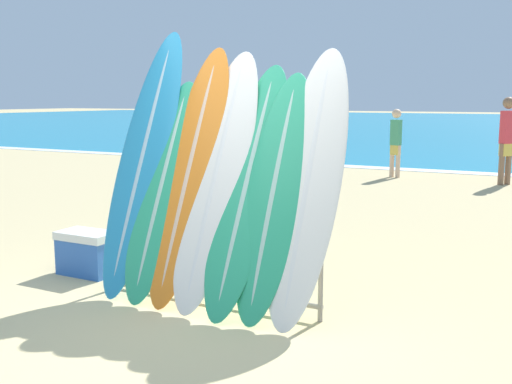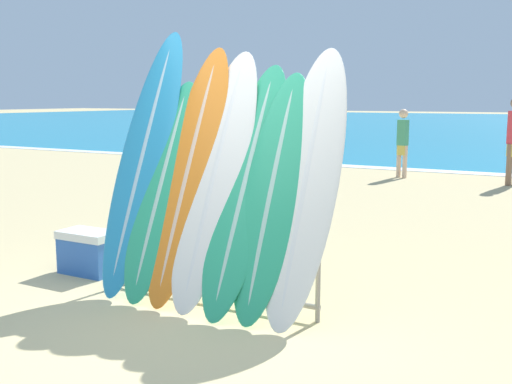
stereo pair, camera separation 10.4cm
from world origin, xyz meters
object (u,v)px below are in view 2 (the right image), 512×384
object	(u,v)px
surfboard_slot_0	(144,159)
surfboard_slot_5	(272,194)
surfboard_rack	(212,251)
surfboard_slot_3	(215,176)
person_mid_beach	(403,140)
surfboard_slot_4	(246,186)
person_near_water	(264,149)
surfboard_slot_2	(189,171)
cooler_box	(89,252)
surfboard_slot_6	(306,183)
surfboard_slot_1	(162,188)

from	to	relation	value
surfboard_slot_0	surfboard_slot_5	xyz separation A→B (m)	(1.39, -0.10, -0.21)
surfboard_slot_0	surfboard_slot_5	distance (m)	1.41
surfboard_rack	surfboard_slot_3	bearing A→B (deg)	100.81
person_mid_beach	surfboard_slot_5	bearing A→B (deg)	-62.53
surfboard_slot_3	surfboard_slot_5	bearing A→B (deg)	-6.03
surfboard_slot_4	person_near_water	size ratio (longest dim) A/B	1.37
surfboard_slot_2	person_near_water	bearing A→B (deg)	111.34
surfboard_slot_0	cooler_box	xyz separation A→B (m)	(-0.75, 0.00, -0.99)
surfboard_rack	person_near_water	xyz separation A→B (m)	(-2.46, 5.66, 0.36)
surfboard_rack	person_near_water	size ratio (longest dim) A/B	1.34
person_mid_beach	surfboard_rack	bearing A→B (deg)	-66.08
surfboard_slot_5	person_near_water	distance (m)	6.38
surfboard_slot_0	surfboard_slot_6	world-z (taller)	surfboard_slot_0
surfboard_slot_1	cooler_box	size ratio (longest dim) A/B	3.28
surfboard_slot_3	person_mid_beach	distance (m)	9.01
surfboard_slot_2	person_near_water	xyz separation A→B (m)	(-2.17, 5.55, -0.30)
surfboard_slot_1	surfboard_slot_6	bearing A→B (deg)	2.40
surfboard_slot_3	surfboard_slot_6	xyz separation A→B (m)	(0.86, -0.01, -0.00)
person_near_water	person_mid_beach	world-z (taller)	person_mid_beach
surfboard_slot_2	person_near_water	distance (m)	5.97
surfboard_slot_1	person_mid_beach	distance (m)	9.05
surfboard_slot_3	cooler_box	bearing A→B (deg)	178.49
surfboard_rack	person_mid_beach	size ratio (longest dim) A/B	1.32
surfboard_rack	surfboard_slot_0	distance (m)	1.13
surfboard_rack	person_near_water	distance (m)	6.18
surfboard_slot_1	cooler_box	distance (m)	1.28
cooler_box	surfboard_slot_6	bearing A→B (deg)	-1.20
surfboard_slot_5	person_mid_beach	distance (m)	9.14
surfboard_slot_1	surfboard_slot_3	world-z (taller)	surfboard_slot_3
surfboard_slot_0	surfboard_slot_5	world-z (taller)	surfboard_slot_0
surfboard_slot_5	surfboard_slot_2	bearing A→B (deg)	175.61
surfboard_slot_5	person_near_water	bearing A→B (deg)	118.33
surfboard_rack	surfboard_slot_2	size ratio (longest dim) A/B	0.90
surfboard_slot_0	person_near_water	distance (m)	5.77
surfboard_rack	person_near_water	world-z (taller)	person_near_water
surfboard_slot_4	surfboard_slot_6	world-z (taller)	surfboard_slot_6
surfboard_slot_3	person_near_water	bearing A→B (deg)	113.76
surfboard_slot_2	surfboard_slot_4	size ratio (longest dim) A/B	1.08
person_near_water	surfboard_slot_2	bearing A→B (deg)	-147.41
surfboard_slot_2	surfboard_slot_6	distance (m)	1.13
surfboard_slot_2	surfboard_slot_6	xyz separation A→B (m)	(1.13, -0.01, -0.03)
surfboard_slot_5	person_near_water	size ratio (longest dim) A/B	1.32
surfboard_slot_1	surfboard_slot_4	size ratio (longest dim) A/B	0.93
surfboard_slot_0	person_mid_beach	bearing A→B (deg)	89.64
surfboard_slot_4	person_near_water	bearing A→B (deg)	116.32
surfboard_slot_1	person_mid_beach	world-z (taller)	surfboard_slot_1
surfboard_slot_2	surfboard_slot_6	size ratio (longest dim) A/B	1.02
surfboard_slot_1	surfboard_slot_5	xyz separation A→B (m)	(1.11, 0.01, 0.03)
person_mid_beach	cooler_box	bearing A→B (deg)	-76.10
surfboard_rack	surfboard_slot_0	xyz separation A→B (m)	(-0.83, 0.14, 0.75)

